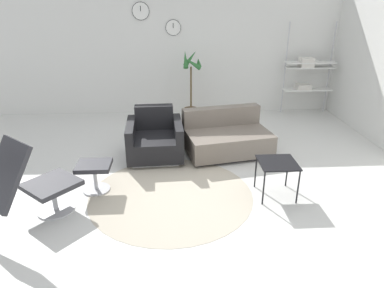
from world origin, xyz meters
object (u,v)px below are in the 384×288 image
object	(u,v)px
lounge_chair	(19,175)
side_table	(277,165)
ottoman	(94,171)
shelf_unit	(307,72)
armchair_red	(155,140)
potted_plant	(191,94)
couch_low	(226,138)

from	to	relation	value
lounge_chair	side_table	size ratio (longest dim) A/B	2.32
ottoman	shelf_unit	size ratio (longest dim) A/B	0.23
armchair_red	side_table	xyz separation A→B (m)	(1.61, -1.29, 0.15)
armchair_red	potted_plant	bearing A→B (deg)	-113.24
couch_low	shelf_unit	bearing A→B (deg)	-146.81
couch_low	shelf_unit	distance (m)	2.89
armchair_red	lounge_chair	bearing A→B (deg)	48.99
ottoman	armchair_red	world-z (taller)	armchair_red
lounge_chair	armchair_red	size ratio (longest dim) A/B	1.21
couch_low	potted_plant	xyz separation A→B (m)	(-0.49, 1.73, 0.31)
ottoman	shelf_unit	world-z (taller)	shelf_unit
shelf_unit	lounge_chair	bearing A→B (deg)	-140.07
armchair_red	ottoman	bearing A→B (deg)	50.97
potted_plant	shelf_unit	world-z (taller)	shelf_unit
lounge_chair	shelf_unit	bearing A→B (deg)	80.80
armchair_red	couch_low	bearing A→B (deg)	-177.67
potted_plant	ottoman	bearing A→B (deg)	-116.65
side_table	shelf_unit	bearing A→B (deg)	64.89
side_table	shelf_unit	world-z (taller)	shelf_unit
ottoman	potted_plant	xyz separation A→B (m)	(1.44, 2.87, 0.27)
ottoman	couch_low	distance (m)	2.24
shelf_unit	armchair_red	bearing A→B (deg)	-146.98
armchair_red	couch_low	xyz separation A→B (m)	(1.17, 0.11, -0.03)
potted_plant	shelf_unit	size ratio (longest dim) A/B	0.74
lounge_chair	couch_low	bearing A→B (deg)	76.88
couch_low	shelf_unit	world-z (taller)	shelf_unit
couch_low	side_table	xyz separation A→B (m)	(0.44, -1.39, 0.18)
lounge_chair	potted_plant	size ratio (longest dim) A/B	0.77
shelf_unit	side_table	bearing A→B (deg)	-115.11
ottoman	potted_plant	world-z (taller)	potted_plant
ottoman	shelf_unit	bearing A→B (deg)	38.20
lounge_chair	side_table	bearing A→B (deg)	49.67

